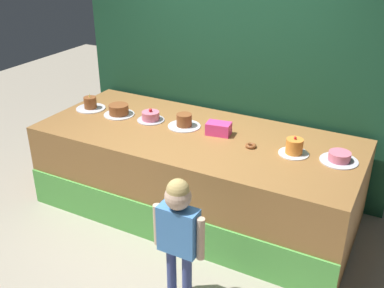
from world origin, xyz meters
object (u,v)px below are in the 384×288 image
(cake_far_right, at_px, (339,158))
(pink_box, at_px, (219,129))
(cake_center_left, at_px, (151,117))
(cake_right, at_px, (294,147))
(cake_far_left, at_px, (90,104))
(child_figure, at_px, (178,226))
(cake_left, at_px, (119,110))
(cake_center_right, at_px, (184,122))
(donut, at_px, (251,146))

(cake_far_right, bearing_deg, pink_box, 179.03)
(cake_center_left, xyz_separation_m, cake_right, (1.57, -0.05, 0.02))
(pink_box, distance_m, cake_far_right, 1.18)
(pink_box, bearing_deg, cake_far_left, -178.05)
(child_figure, xyz_separation_m, cake_far_left, (-1.86, 1.28, 0.21))
(child_figure, xyz_separation_m, cake_left, (-1.47, 1.28, 0.21))
(pink_box, bearing_deg, child_figure, -77.44)
(cake_center_right, height_order, cake_right, cake_right)
(pink_box, distance_m, cake_far_left, 1.57)
(cake_center_right, xyz_separation_m, cake_right, (1.18, -0.08, 0.01))
(cake_center_left, relative_size, cake_far_right, 0.87)
(cake_center_left, xyz_separation_m, cake_center_right, (0.39, 0.03, 0.01))
(pink_box, distance_m, cake_center_right, 0.39)
(donut, distance_m, cake_right, 0.40)
(cake_right, bearing_deg, cake_far_right, 7.50)
(cake_center_right, bearing_deg, pink_box, -0.85)
(cake_far_right, bearing_deg, donut, -172.29)
(child_figure, distance_m, cake_far_left, 2.27)
(cake_center_left, xyz_separation_m, cake_far_right, (1.96, 0.00, -0.01))
(child_figure, distance_m, cake_right, 1.37)
(pink_box, xyz_separation_m, cake_left, (-1.18, -0.05, -0.01))
(cake_left, height_order, cake_center_right, cake_center_right)
(donut, distance_m, cake_left, 1.57)
(cake_center_left, bearing_deg, child_figure, -50.47)
(cake_left, distance_m, cake_center_left, 0.39)
(pink_box, height_order, cake_center_left, cake_center_left)
(child_figure, bearing_deg, cake_right, 68.78)
(pink_box, height_order, cake_left, pink_box)
(donut, distance_m, cake_far_left, 1.96)
(cake_right, xyz_separation_m, cake_far_right, (0.39, 0.05, -0.03))
(child_figure, height_order, donut, child_figure)
(cake_far_left, height_order, cake_left, cake_far_left)
(child_figure, relative_size, donut, 10.86)
(pink_box, distance_m, cake_center_left, 0.78)
(pink_box, relative_size, cake_right, 0.86)
(pink_box, xyz_separation_m, cake_center_left, (-0.78, -0.02, -0.02))
(cake_center_left, bearing_deg, cake_left, -175.46)
(donut, bearing_deg, cake_center_left, 174.85)
(pink_box, xyz_separation_m, cake_far_right, (1.18, -0.02, -0.02))
(child_figure, xyz_separation_m, pink_box, (-0.30, 1.33, 0.22))
(child_figure, height_order, cake_left, child_figure)
(donut, height_order, cake_center_left, cake_center_left)
(cake_left, relative_size, cake_far_right, 1.00)
(cake_left, height_order, cake_far_right, cake_left)
(cake_far_left, xyz_separation_m, cake_far_right, (2.75, 0.03, -0.02))
(pink_box, height_order, cake_far_right, pink_box)
(donut, xyz_separation_m, cake_right, (0.39, 0.05, 0.05))
(donut, bearing_deg, cake_right, 7.92)
(cake_right, bearing_deg, cake_left, 179.41)
(cake_left, bearing_deg, cake_right, -0.59)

